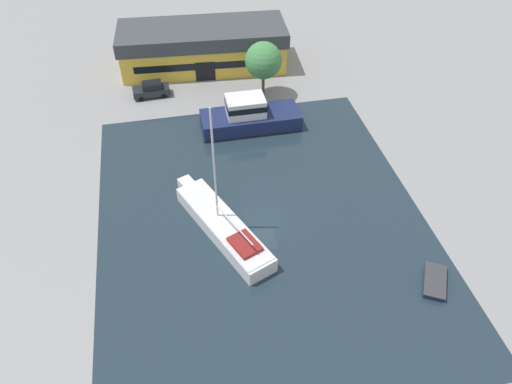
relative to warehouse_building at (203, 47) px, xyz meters
name	(u,v)px	position (x,y,z in m)	size (l,w,h in m)	color
ground_plane	(262,221)	(1.42, -28.86, -2.65)	(440.00, 440.00, 0.00)	gray
water_canal	(262,221)	(1.42, -28.86, -2.64)	(28.18, 35.74, 0.01)	#1E2D38
warehouse_building	(203,47)	(0.00, 0.00, 0.00)	(21.19, 9.25, 5.23)	gold
quay_tree_near_building	(263,61)	(5.91, -8.54, 1.83)	(4.18, 4.18, 6.59)	brown
parked_car	(151,90)	(-6.95, -6.09, -1.78)	(4.33, 2.07, 1.75)	#1E2328
sailboat_moored	(223,226)	(-2.16, -29.54, -1.85)	(7.05, 12.72, 12.14)	silver
motor_cruiser	(249,117)	(3.06, -14.65, -1.31)	(10.67, 4.03, 3.70)	#19234C
small_dinghy	(435,282)	(13.05, -38.25, -2.39)	(3.06, 3.76, 0.49)	#19234C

